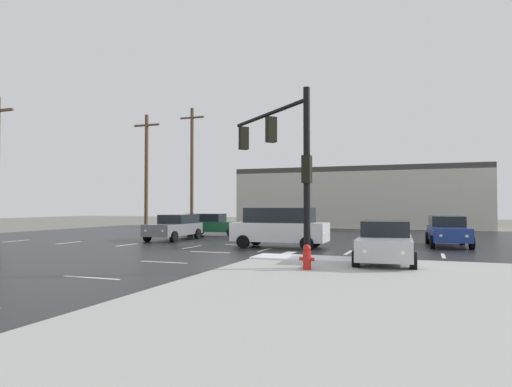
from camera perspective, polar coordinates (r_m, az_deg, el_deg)
The scene contains 14 objects.
ground_plane at distance 23.13m, azimuth -3.54°, elevation -6.87°, with size 120.00×120.00×0.00m, color slate.
road_asphalt at distance 23.13m, azimuth -3.54°, elevation -6.85°, with size 44.00×44.00×0.02m, color #232326.
snow_strip_curbside at distance 17.72m, azimuth 6.17°, elevation -7.95°, with size 4.00×1.60×0.06m, color white.
lane_markings at distance 21.40m, azimuth -2.07°, elevation -7.25°, with size 36.15×36.15×0.01m.
traffic_signal_mast at distance 16.41m, azimuth 3.43°, elevation 5.27°, with size 4.15×3.98×5.89m.
fire_hydrant at distance 14.67m, azimuth 6.35°, elevation -7.84°, with size 0.48×0.26×0.79m.
strip_building_background at distance 47.73m, azimuth 12.79°, elevation -0.55°, with size 23.85×8.00×5.91m.
sedan_green at distance 32.59m, azimuth -5.40°, elevation -3.82°, with size 4.65×2.32×1.58m.
suv_white at distance 23.51m, azimuth 2.98°, elevation -4.13°, with size 4.86×2.23×2.03m.
sedan_grey at distance 29.17m, azimuth -10.03°, elevation -4.07°, with size 2.07×4.56×1.58m.
sedan_blue at distance 26.41m, azimuth 22.71°, elevation -4.24°, with size 2.27×4.63×1.58m.
sedan_silver at distance 17.29m, azimuth 15.80°, elevation -5.79°, with size 2.20×4.61×1.58m.
utility_pole_far at distance 36.21m, azimuth -13.46°, elevation 2.69°, with size 2.20×0.28×9.16m.
utility_pole_distant at distance 38.79m, azimuth -7.97°, elevation 3.27°, with size 2.20×0.28×10.36m.
Camera 1 is at (9.30, -21.08, 2.15)m, focal length 32.19 mm.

